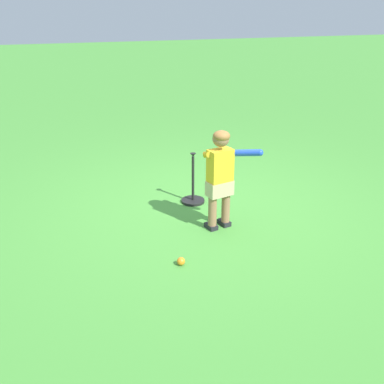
% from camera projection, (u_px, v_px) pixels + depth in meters
% --- Properties ---
extents(ground_plane, '(40.00, 40.00, 0.00)m').
position_uv_depth(ground_plane, '(208.00, 207.00, 5.55)').
color(ground_plane, '#479338').
extents(child_batter, '(0.45, 0.55, 1.08)m').
position_uv_depth(child_batter, '(221.00, 171.00, 4.82)').
color(child_batter, '#232328').
rests_on(child_batter, ground).
extents(play_ball_behind_batter, '(0.08, 0.08, 0.08)m').
position_uv_depth(play_ball_behind_batter, '(181.00, 261.00, 4.36)').
color(play_ball_behind_batter, orange).
rests_on(play_ball_behind_batter, ground).
extents(batting_tee, '(0.28, 0.28, 0.62)m').
position_uv_depth(batting_tee, '(193.00, 194.00, 5.63)').
color(batting_tee, black).
rests_on(batting_tee, ground).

